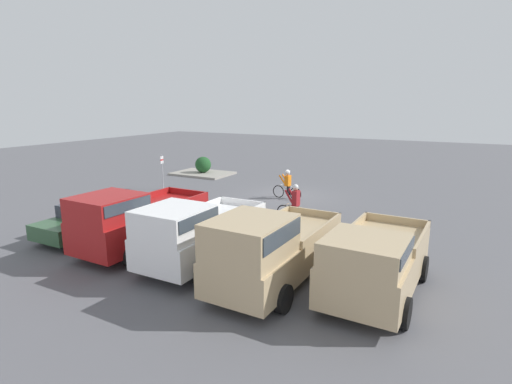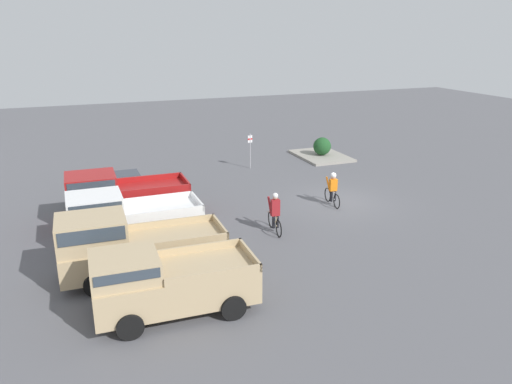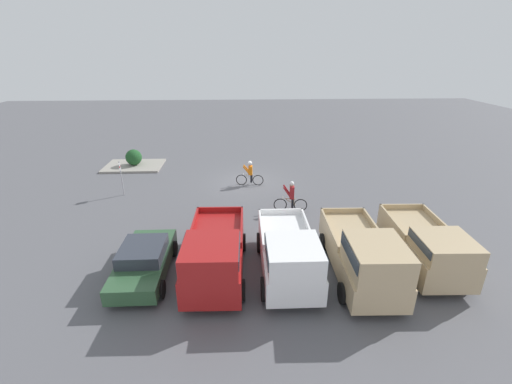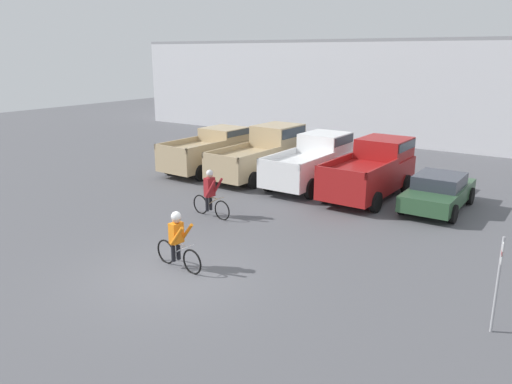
{
  "view_description": "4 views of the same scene",
  "coord_description": "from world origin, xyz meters",
  "px_view_note": "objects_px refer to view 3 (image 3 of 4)",
  "views": [
    {
      "loc": [
        -8.92,
        20.51,
        5.23
      ],
      "look_at": [
        -0.42,
        4.6,
        1.2
      ],
      "focal_mm": 28.0,
      "sensor_mm": 36.0,
      "label": 1
    },
    {
      "loc": [
        -20.37,
        12.38,
        8.21
      ],
      "look_at": [
        -0.42,
        4.6,
        1.2
      ],
      "focal_mm": 35.0,
      "sensor_mm": 36.0,
      "label": 2
    },
    {
      "loc": [
        0.32,
        21.48,
        8.33
      ],
      "look_at": [
        -0.42,
        4.6,
        1.2
      ],
      "focal_mm": 24.0,
      "sensor_mm": 36.0,
      "label": 3
    },
    {
      "loc": [
        8.8,
        -8.77,
        5.76
      ],
      "look_at": [
        -0.42,
        4.6,
        1.2
      ],
      "focal_mm": 35.0,
      "sensor_mm": 36.0,
      "label": 4
    }
  ],
  "objects_px": {
    "pickup_truck_3": "(215,253)",
    "cyclist_1": "(291,196)",
    "shrub": "(134,157)",
    "cyclist_0": "(250,173)",
    "sedan_0": "(144,260)",
    "pickup_truck_2": "(289,254)",
    "pickup_truck_1": "(364,255)",
    "fire_lane_sign": "(121,175)",
    "pickup_truck_0": "(427,246)"
  },
  "relations": [
    {
      "from": "pickup_truck_3",
      "to": "sedan_0",
      "type": "xyz_separation_m",
      "value": [
        2.79,
        -0.35,
        -0.46
      ]
    },
    {
      "from": "sedan_0",
      "to": "fire_lane_sign",
      "type": "xyz_separation_m",
      "value": [
        3.37,
        -8.19,
        0.62
      ]
    },
    {
      "from": "shrub",
      "to": "cyclist_0",
      "type": "bearing_deg",
      "value": 154.56
    },
    {
      "from": "pickup_truck_1",
      "to": "fire_lane_sign",
      "type": "distance_m",
      "value": 14.77
    },
    {
      "from": "pickup_truck_3",
      "to": "shrub",
      "type": "relative_size",
      "value": 4.43
    },
    {
      "from": "pickup_truck_1",
      "to": "pickup_truck_2",
      "type": "relative_size",
      "value": 1.1
    },
    {
      "from": "pickup_truck_0",
      "to": "pickup_truck_3",
      "type": "relative_size",
      "value": 0.93
    },
    {
      "from": "fire_lane_sign",
      "to": "shrub",
      "type": "height_order",
      "value": "fire_lane_sign"
    },
    {
      "from": "sedan_0",
      "to": "shrub",
      "type": "height_order",
      "value": "sedan_0"
    },
    {
      "from": "pickup_truck_2",
      "to": "cyclist_0",
      "type": "height_order",
      "value": "pickup_truck_2"
    },
    {
      "from": "pickup_truck_1",
      "to": "shrub",
      "type": "height_order",
      "value": "pickup_truck_1"
    },
    {
      "from": "pickup_truck_2",
      "to": "pickup_truck_3",
      "type": "bearing_deg",
      "value": -2.48
    },
    {
      "from": "cyclist_0",
      "to": "cyclist_1",
      "type": "xyz_separation_m",
      "value": [
        -2.14,
        3.99,
        0.02
      ]
    },
    {
      "from": "pickup_truck_0",
      "to": "cyclist_1",
      "type": "height_order",
      "value": "pickup_truck_0"
    },
    {
      "from": "pickup_truck_0",
      "to": "pickup_truck_2",
      "type": "distance_m",
      "value": 5.61
    },
    {
      "from": "cyclist_0",
      "to": "fire_lane_sign",
      "type": "xyz_separation_m",
      "value": [
        7.77,
        1.37,
        0.46
      ]
    },
    {
      "from": "shrub",
      "to": "cyclist_1",
      "type": "bearing_deg",
      "value": 143.09
    },
    {
      "from": "shrub",
      "to": "pickup_truck_1",
      "type": "bearing_deg",
      "value": 131.22
    },
    {
      "from": "pickup_truck_2",
      "to": "pickup_truck_3",
      "type": "height_order",
      "value": "pickup_truck_3"
    },
    {
      "from": "pickup_truck_0",
      "to": "cyclist_1",
      "type": "relative_size",
      "value": 2.64
    },
    {
      "from": "pickup_truck_1",
      "to": "pickup_truck_3",
      "type": "relative_size",
      "value": 1.07
    },
    {
      "from": "pickup_truck_1",
      "to": "pickup_truck_0",
      "type": "bearing_deg",
      "value": -165.56
    },
    {
      "from": "pickup_truck_1",
      "to": "pickup_truck_2",
      "type": "distance_m",
      "value": 2.8
    },
    {
      "from": "shrub",
      "to": "pickup_truck_2",
      "type": "bearing_deg",
      "value": 124.85
    },
    {
      "from": "pickup_truck_1",
      "to": "cyclist_1",
      "type": "distance_m",
      "value": 6.59
    },
    {
      "from": "pickup_truck_2",
      "to": "fire_lane_sign",
      "type": "relative_size",
      "value": 2.36
    },
    {
      "from": "sedan_0",
      "to": "shrub",
      "type": "distance_m",
      "value": 14.31
    },
    {
      "from": "fire_lane_sign",
      "to": "shrub",
      "type": "distance_m",
      "value": 5.58
    },
    {
      "from": "pickup_truck_3",
      "to": "shrub",
      "type": "bearing_deg",
      "value": -63.34
    },
    {
      "from": "pickup_truck_0",
      "to": "cyclist_0",
      "type": "xyz_separation_m",
      "value": [
        6.79,
        -9.59,
        -0.22
      ]
    },
    {
      "from": "pickup_truck_2",
      "to": "pickup_truck_3",
      "type": "distance_m",
      "value": 2.81
    },
    {
      "from": "cyclist_0",
      "to": "sedan_0",
      "type": "bearing_deg",
      "value": 65.28
    },
    {
      "from": "fire_lane_sign",
      "to": "cyclist_1",
      "type": "bearing_deg",
      "value": 165.2
    },
    {
      "from": "sedan_0",
      "to": "shrub",
      "type": "relative_size",
      "value": 3.58
    },
    {
      "from": "pickup_truck_3",
      "to": "cyclist_0",
      "type": "bearing_deg",
      "value": -99.22
    },
    {
      "from": "pickup_truck_3",
      "to": "cyclist_1",
      "type": "xyz_separation_m",
      "value": [
        -3.74,
        -5.92,
        -0.28
      ]
    },
    {
      "from": "fire_lane_sign",
      "to": "pickup_truck_2",
      "type": "bearing_deg",
      "value": 136.01
    },
    {
      "from": "pickup_truck_3",
      "to": "cyclist_1",
      "type": "height_order",
      "value": "pickup_truck_3"
    },
    {
      "from": "pickup_truck_2",
      "to": "pickup_truck_1",
      "type": "bearing_deg",
      "value": 174.29
    },
    {
      "from": "sedan_0",
      "to": "fire_lane_sign",
      "type": "distance_m",
      "value": 8.88
    },
    {
      "from": "pickup_truck_1",
      "to": "cyclist_0",
      "type": "distance_m",
      "value": 11.06
    },
    {
      "from": "cyclist_1",
      "to": "fire_lane_sign",
      "type": "bearing_deg",
      "value": -14.8
    },
    {
      "from": "pickup_truck_1",
      "to": "cyclist_0",
      "type": "xyz_separation_m",
      "value": [
        3.99,
        -10.31,
        -0.33
      ]
    },
    {
      "from": "pickup_truck_2",
      "to": "fire_lane_sign",
      "type": "distance_m",
      "value": 12.47
    },
    {
      "from": "cyclist_0",
      "to": "shrub",
      "type": "distance_m",
      "value": 9.58
    },
    {
      "from": "pickup_truck_1",
      "to": "pickup_truck_2",
      "type": "height_order",
      "value": "pickup_truck_1"
    },
    {
      "from": "pickup_truck_3",
      "to": "cyclist_1",
      "type": "distance_m",
      "value": 7.01
    },
    {
      "from": "pickup_truck_0",
      "to": "shrub",
      "type": "relative_size",
      "value": 4.1
    },
    {
      "from": "fire_lane_sign",
      "to": "cyclist_0",
      "type": "bearing_deg",
      "value": -170.02
    },
    {
      "from": "cyclist_1",
      "to": "shrub",
      "type": "height_order",
      "value": "cyclist_1"
    }
  ]
}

